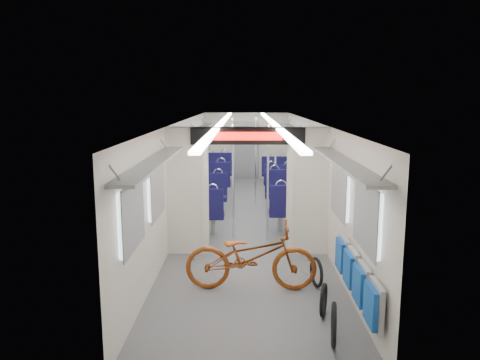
{
  "coord_description": "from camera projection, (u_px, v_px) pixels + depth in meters",
  "views": [
    {
      "loc": [
        -0.06,
        -10.24,
        2.81
      ],
      "look_at": [
        -0.14,
        -1.23,
        1.22
      ],
      "focal_mm": 35.0,
      "sensor_mm": 36.0,
      "label": 1
    }
  ],
  "objects": [
    {
      "name": "bike_hoop_c",
      "position": [
        316.0,
        274.0,
        7.0
      ],
      "size": [
        0.16,
        0.46,
        0.46
      ],
      "primitive_type": "torus",
      "rotation": [
        1.57,
        0.0,
        1.81
      ],
      "color": "black",
      "rests_on": "ground"
    },
    {
      "name": "carriage",
      "position": [
        247.0,
        159.0,
        10.05
      ],
      "size": [
        12.0,
        12.02,
        2.31
      ],
      "color": "#515456",
      "rests_on": "ground"
    },
    {
      "name": "flip_bench",
      "position": [
        356.0,
        277.0,
        5.89
      ],
      "size": [
        0.12,
        2.1,
        0.51
      ],
      "color": "gray",
      "rests_on": "carriage"
    },
    {
      "name": "bike_hoop_a",
      "position": [
        334.0,
        326.0,
        5.33
      ],
      "size": [
        0.13,
        0.52,
        0.52
      ],
      "primitive_type": "torus",
      "rotation": [
        1.57,
        0.0,
        1.41
      ],
      "color": "black",
      "rests_on": "ground"
    },
    {
      "name": "seat_bay_near_right",
      "position": [
        288.0,
        197.0,
        10.74
      ],
      "size": [
        0.94,
        2.23,
        1.15
      ],
      "color": "#0F0D39",
      "rests_on": "ground"
    },
    {
      "name": "bike_hoop_b",
      "position": [
        323.0,
        302.0,
        6.06
      ],
      "size": [
        0.18,
        0.44,
        0.45
      ],
      "primitive_type": "torus",
      "rotation": [
        1.57,
        0.0,
        1.27
      ],
      "color": "black",
      "rests_on": "ground"
    },
    {
      "name": "stanchion_far_left",
      "position": [
        233.0,
        163.0,
        11.94
      ],
      "size": [
        0.04,
        0.04,
        2.3
      ],
      "primitive_type": "cylinder",
      "color": "silver",
      "rests_on": "ground"
    },
    {
      "name": "stanchion_near_left",
      "position": [
        233.0,
        183.0,
        9.25
      ],
      "size": [
        0.04,
        0.04,
        2.3
      ],
      "primitive_type": "cylinder",
      "color": "silver",
      "rests_on": "ground"
    },
    {
      "name": "seat_bay_far_left",
      "position": [
        215.0,
        173.0,
        14.07
      ],
      "size": [
        0.96,
        2.33,
        1.18
      ],
      "color": "#0F0D39",
      "rests_on": "ground"
    },
    {
      "name": "bicycle",
      "position": [
        251.0,
        256.0,
        6.87
      ],
      "size": [
        1.95,
        0.72,
        1.02
      ],
      "primitive_type": "imported",
      "rotation": [
        0.0,
        0.0,
        1.55
      ],
      "color": "#8B3E14",
      "rests_on": "ground"
    },
    {
      "name": "stanchion_far_right",
      "position": [
        256.0,
        163.0,
        12.1
      ],
      "size": [
        0.04,
        0.04,
        2.3
      ],
      "primitive_type": "cylinder",
      "color": "silver",
      "rests_on": "ground"
    },
    {
      "name": "seat_bay_near_left",
      "position": [
        205.0,
        200.0,
        10.49
      ],
      "size": [
        0.91,
        2.09,
        1.11
      ],
      "color": "#0F0D39",
      "rests_on": "ground"
    },
    {
      "name": "seat_bay_far_right",
      "position": [
        277.0,
        174.0,
        14.12
      ],
      "size": [
        0.88,
        1.93,
        1.06
      ],
      "color": "#0F0D39",
      "rests_on": "ground"
    },
    {
      "name": "stanchion_near_right",
      "position": [
        268.0,
        184.0,
        9.13
      ],
      "size": [
        0.04,
        0.04,
        2.3
      ],
      "primitive_type": "cylinder",
      "color": "silver",
      "rests_on": "ground"
    }
  ]
}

